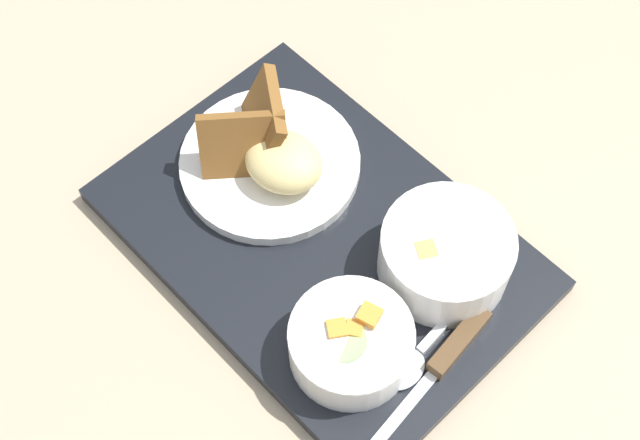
{
  "coord_description": "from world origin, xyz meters",
  "views": [
    {
      "loc": [
        -0.36,
        0.27,
        0.82
      ],
      "look_at": [
        0.0,
        0.0,
        0.05
      ],
      "focal_mm": 50.0,
      "sensor_mm": 36.0,
      "label": 1
    }
  ],
  "objects_px": {
    "knife": "(452,351)",
    "plate_main": "(270,158)",
    "bowl_soup": "(446,253)",
    "bowl_salad": "(351,342)",
    "spoon": "(423,348)"
  },
  "relations": [
    {
      "from": "bowl_salad",
      "to": "plate_main",
      "type": "xyz_separation_m",
      "value": [
        0.22,
        -0.06,
        -0.01
      ]
    },
    {
      "from": "bowl_salad",
      "to": "bowl_soup",
      "type": "distance_m",
      "value": 0.13
    },
    {
      "from": "knife",
      "to": "spoon",
      "type": "xyz_separation_m",
      "value": [
        0.02,
        0.02,
        -0.0
      ]
    },
    {
      "from": "plate_main",
      "to": "knife",
      "type": "bearing_deg",
      "value": -176.49
    },
    {
      "from": "plate_main",
      "to": "spoon",
      "type": "height_order",
      "value": "plate_main"
    },
    {
      "from": "spoon",
      "to": "plate_main",
      "type": "bearing_deg",
      "value": -101.77
    },
    {
      "from": "bowl_salad",
      "to": "knife",
      "type": "bearing_deg",
      "value": -126.89
    },
    {
      "from": "knife",
      "to": "bowl_soup",
      "type": "bearing_deg",
      "value": -138.1
    },
    {
      "from": "plate_main",
      "to": "knife",
      "type": "distance_m",
      "value": 0.28
    },
    {
      "from": "bowl_soup",
      "to": "knife",
      "type": "relative_size",
      "value": 0.7
    },
    {
      "from": "bowl_soup",
      "to": "plate_main",
      "type": "xyz_separation_m",
      "value": [
        0.2,
        0.07,
        -0.01
      ]
    },
    {
      "from": "bowl_salad",
      "to": "spoon",
      "type": "distance_m",
      "value": 0.07
    },
    {
      "from": "bowl_soup",
      "to": "knife",
      "type": "distance_m",
      "value": 0.09
    },
    {
      "from": "bowl_salad",
      "to": "bowl_soup",
      "type": "xyz_separation_m",
      "value": [
        0.02,
        -0.13,
        0.01
      ]
    },
    {
      "from": "knife",
      "to": "plate_main",
      "type": "bearing_deg",
      "value": -99.46
    }
  ]
}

